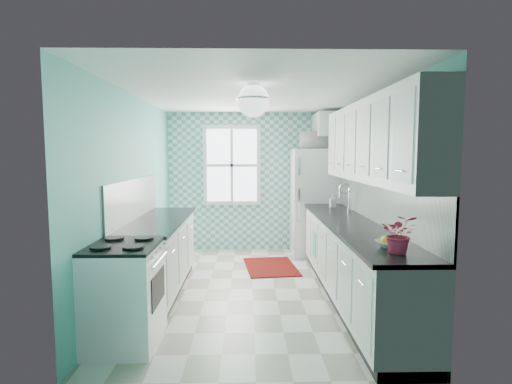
{
  "coord_description": "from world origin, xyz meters",
  "views": [
    {
      "loc": [
        -0.06,
        -5.08,
        1.77
      ],
      "look_at": [
        0.05,
        0.25,
        1.25
      ],
      "focal_mm": 28.0,
      "sensor_mm": 36.0,
      "label": 1
    }
  ],
  "objects_px": {
    "fridge": "(315,202)",
    "stove": "(125,292)",
    "fruit_bowl": "(391,244)",
    "sink": "(336,212)",
    "microwave": "(316,140)",
    "ceiling_light": "(253,101)",
    "potted_plant": "(400,234)"
  },
  "relations": [
    {
      "from": "fridge",
      "to": "stove",
      "type": "xyz_separation_m",
      "value": [
        -2.31,
        -3.29,
        -0.44
      ]
    },
    {
      "from": "stove",
      "to": "fruit_bowl",
      "type": "xyz_separation_m",
      "value": [
        2.4,
        -0.19,
        0.49
      ]
    },
    {
      "from": "sink",
      "to": "fridge",
      "type": "bearing_deg",
      "value": 98.02
    },
    {
      "from": "fruit_bowl",
      "to": "microwave",
      "type": "distance_m",
      "value": 3.62
    },
    {
      "from": "ceiling_light",
      "to": "sink",
      "type": "relative_size",
      "value": 0.63
    },
    {
      "from": "ceiling_light",
      "to": "fruit_bowl",
      "type": "bearing_deg",
      "value": -35.46
    },
    {
      "from": "ceiling_light",
      "to": "microwave",
      "type": "distance_m",
      "value": 2.86
    },
    {
      "from": "sink",
      "to": "potted_plant",
      "type": "bearing_deg",
      "value": -86.4
    },
    {
      "from": "ceiling_light",
      "to": "fridge",
      "type": "distance_m",
      "value": 3.17
    },
    {
      "from": "potted_plant",
      "to": "microwave",
      "type": "height_order",
      "value": "microwave"
    },
    {
      "from": "potted_plant",
      "to": "fruit_bowl",
      "type": "bearing_deg",
      "value": 90.0
    },
    {
      "from": "fridge",
      "to": "potted_plant",
      "type": "distance_m",
      "value": 3.67
    },
    {
      "from": "ceiling_light",
      "to": "stove",
      "type": "xyz_separation_m",
      "value": [
        -1.2,
        -0.67,
        -1.84
      ]
    },
    {
      "from": "fridge",
      "to": "potted_plant",
      "type": "xyz_separation_m",
      "value": [
        0.09,
        -3.67,
        0.18
      ]
    },
    {
      "from": "fridge",
      "to": "stove",
      "type": "distance_m",
      "value": 4.04
    },
    {
      "from": "ceiling_light",
      "to": "fridge",
      "type": "height_order",
      "value": "ceiling_light"
    },
    {
      "from": "stove",
      "to": "microwave",
      "type": "relative_size",
      "value": 1.75
    },
    {
      "from": "ceiling_light",
      "to": "fridge",
      "type": "bearing_deg",
      "value": 67.01
    },
    {
      "from": "stove",
      "to": "fruit_bowl",
      "type": "height_order",
      "value": "fruit_bowl"
    },
    {
      "from": "sink",
      "to": "microwave",
      "type": "height_order",
      "value": "microwave"
    },
    {
      "from": "ceiling_light",
      "to": "fruit_bowl",
      "type": "relative_size",
      "value": 1.45
    },
    {
      "from": "microwave",
      "to": "stove",
      "type": "bearing_deg",
      "value": 52.84
    },
    {
      "from": "sink",
      "to": "fruit_bowl",
      "type": "height_order",
      "value": "sink"
    },
    {
      "from": "microwave",
      "to": "potted_plant",
      "type": "bearing_deg",
      "value": 89.34
    },
    {
      "from": "ceiling_light",
      "to": "fruit_bowl",
      "type": "height_order",
      "value": "ceiling_light"
    },
    {
      "from": "fridge",
      "to": "microwave",
      "type": "relative_size",
      "value": 3.49
    },
    {
      "from": "fridge",
      "to": "fruit_bowl",
      "type": "distance_m",
      "value": 3.47
    },
    {
      "from": "ceiling_light",
      "to": "sink",
      "type": "xyz_separation_m",
      "value": [
        1.2,
        1.38,
        -1.39
      ]
    },
    {
      "from": "ceiling_light",
      "to": "potted_plant",
      "type": "distance_m",
      "value": 2.01
    },
    {
      "from": "stove",
      "to": "fruit_bowl",
      "type": "distance_m",
      "value": 2.45
    },
    {
      "from": "stove",
      "to": "ceiling_light",
      "type": "bearing_deg",
      "value": 29.15
    },
    {
      "from": "sink",
      "to": "microwave",
      "type": "distance_m",
      "value": 1.63
    }
  ]
}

